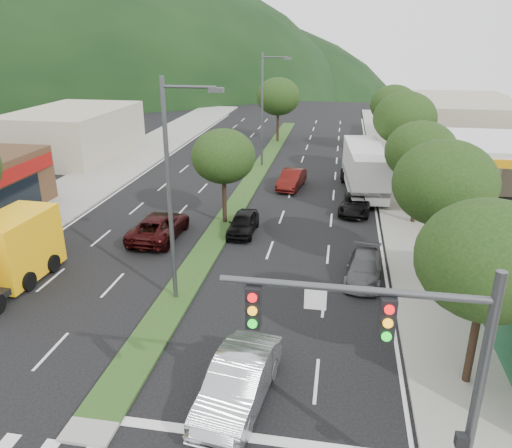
% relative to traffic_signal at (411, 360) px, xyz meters
% --- Properties ---
extents(ground, '(160.00, 160.00, 0.00)m').
position_rel_traffic_signal_xyz_m(ground, '(-9.03, 1.54, -4.65)').
color(ground, black).
rests_on(ground, ground).
extents(sidewalk_right, '(5.00, 90.00, 0.15)m').
position_rel_traffic_signal_xyz_m(sidewalk_right, '(3.47, 26.54, -4.57)').
color(sidewalk_right, gray).
rests_on(sidewalk_right, ground).
extents(sidewalk_left, '(6.00, 90.00, 0.15)m').
position_rel_traffic_signal_xyz_m(sidewalk_left, '(-22.03, 26.54, -4.57)').
color(sidewalk_left, gray).
rests_on(sidewalk_left, ground).
extents(median, '(1.60, 56.00, 0.12)m').
position_rel_traffic_signal_xyz_m(median, '(-9.03, 29.54, -4.59)').
color(median, '#223E16').
rests_on(median, ground).
extents(traffic_signal, '(6.12, 0.40, 7.00)m').
position_rel_traffic_signal_xyz_m(traffic_signal, '(0.00, 0.00, 0.00)').
color(traffic_signal, '#47494C').
rests_on(traffic_signal, ground).
extents(bldg_left_far, '(9.00, 14.00, 4.60)m').
position_rel_traffic_signal_xyz_m(bldg_left_far, '(-28.03, 35.54, -2.35)').
color(bldg_left_far, '#B7AC91').
rests_on(bldg_left_far, ground).
extents(bldg_right_far, '(10.00, 16.00, 5.20)m').
position_rel_traffic_signal_xyz_m(bldg_right_far, '(10.47, 45.54, -2.05)').
color(bldg_right_far, '#B7AC91').
rests_on(bldg_right_far, ground).
extents(hill_far, '(176.00, 132.00, 82.00)m').
position_rel_traffic_signal_xyz_m(hill_far, '(-89.03, 111.54, -4.65)').
color(hill_far, black).
rests_on(hill_far, ground).
extents(tree_r_a, '(4.60, 4.60, 6.63)m').
position_rel_traffic_signal_xyz_m(tree_r_a, '(2.97, 5.54, 0.17)').
color(tree_r_a, black).
rests_on(tree_r_a, sidewalk_right).
extents(tree_r_b, '(4.80, 4.80, 6.94)m').
position_rel_traffic_signal_xyz_m(tree_r_b, '(2.97, 13.54, 0.39)').
color(tree_r_b, black).
rests_on(tree_r_b, sidewalk_right).
extents(tree_r_c, '(4.40, 4.40, 6.48)m').
position_rel_traffic_signal_xyz_m(tree_r_c, '(2.97, 21.54, 0.10)').
color(tree_r_c, black).
rests_on(tree_r_c, sidewalk_right).
extents(tree_r_d, '(5.00, 5.00, 7.17)m').
position_rel_traffic_signal_xyz_m(tree_r_d, '(2.97, 31.54, 0.54)').
color(tree_r_d, black).
rests_on(tree_r_d, sidewalk_right).
extents(tree_r_e, '(4.60, 4.60, 6.71)m').
position_rel_traffic_signal_xyz_m(tree_r_e, '(2.97, 41.54, 0.25)').
color(tree_r_e, black).
rests_on(tree_r_e, sidewalk_right).
extents(tree_med_near, '(4.00, 4.00, 6.02)m').
position_rel_traffic_signal_xyz_m(tree_med_near, '(-9.03, 19.54, -0.22)').
color(tree_med_near, black).
rests_on(tree_med_near, median).
extents(tree_med_far, '(4.80, 4.80, 6.94)m').
position_rel_traffic_signal_xyz_m(tree_med_far, '(-9.03, 45.54, 0.36)').
color(tree_med_far, black).
rests_on(tree_med_far, median).
extents(streetlight_near, '(2.60, 0.25, 10.00)m').
position_rel_traffic_signal_xyz_m(streetlight_near, '(-8.82, 9.54, 0.94)').
color(streetlight_near, '#47494C').
rests_on(streetlight_near, ground).
extents(streetlight_mid, '(2.60, 0.25, 10.00)m').
position_rel_traffic_signal_xyz_m(streetlight_mid, '(-8.82, 34.54, 0.94)').
color(streetlight_mid, '#47494C').
rests_on(streetlight_mid, ground).
extents(sedan_silver, '(2.35, 5.20, 1.65)m').
position_rel_traffic_signal_xyz_m(sedan_silver, '(-4.74, 3.22, -3.82)').
color(sedan_silver, '#A3A6AB').
rests_on(sedan_silver, ground).
extents(suv_maroon, '(2.58, 5.43, 1.50)m').
position_rel_traffic_signal_xyz_m(suv_maroon, '(-12.32, 16.42, -3.90)').
color(suv_maroon, black).
rests_on(suv_maroon, ground).
extents(car_queue_a, '(1.59, 3.89, 1.32)m').
position_rel_traffic_signal_xyz_m(car_queue_a, '(-7.53, 18.06, -3.98)').
color(car_queue_a, black).
rests_on(car_queue_a, ground).
extents(car_queue_b, '(2.11, 4.36, 1.22)m').
position_rel_traffic_signal_xyz_m(car_queue_b, '(-0.37, 13.06, -4.03)').
color(car_queue_b, '#434246').
rests_on(car_queue_b, ground).
extents(car_queue_c, '(2.12, 4.58, 1.45)m').
position_rel_traffic_signal_xyz_m(car_queue_c, '(-5.59, 28.06, -3.92)').
color(car_queue_c, '#450E0B').
rests_on(car_queue_c, ground).
extents(car_queue_d, '(2.58, 4.56, 1.20)m').
position_rel_traffic_signal_xyz_m(car_queue_d, '(-0.64, 23.06, -4.04)').
color(car_queue_d, black).
rests_on(car_queue_d, ground).
extents(box_truck, '(2.86, 6.85, 3.33)m').
position_rel_traffic_signal_xyz_m(box_truck, '(-17.42, 9.50, -3.07)').
color(box_truck, silver).
rests_on(box_truck, ground).
extents(motorhome, '(3.58, 9.45, 3.55)m').
position_rel_traffic_signal_xyz_m(motorhome, '(-0.03, 27.83, -2.75)').
color(motorhome, silver).
rests_on(motorhome, ground).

